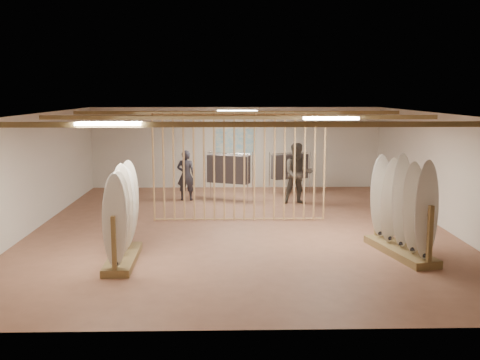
{
  "coord_description": "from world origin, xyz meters",
  "views": [
    {
      "loc": [
        -0.33,
        -13.47,
        3.32
      ],
      "look_at": [
        0.0,
        0.0,
        1.2
      ],
      "focal_mm": 42.0,
      "sensor_mm": 36.0,
      "label": 1
    }
  ],
  "objects_px": {
    "clothing_rack_b": "(290,167)",
    "shopper_a": "(186,172)",
    "shopper_b": "(298,170)",
    "clothing_rack_a": "(229,169)",
    "rack_left": "(122,230)",
    "rack_right": "(401,221)"
  },
  "relations": [
    {
      "from": "clothing_rack_b",
      "to": "clothing_rack_a",
      "type": "bearing_deg",
      "value": -172.42
    },
    {
      "from": "clothing_rack_a",
      "to": "shopper_b",
      "type": "height_order",
      "value": "shopper_b"
    },
    {
      "from": "rack_left",
      "to": "rack_right",
      "type": "relative_size",
      "value": 0.9
    },
    {
      "from": "rack_left",
      "to": "shopper_b",
      "type": "bearing_deg",
      "value": 52.5
    },
    {
      "from": "clothing_rack_a",
      "to": "clothing_rack_b",
      "type": "bearing_deg",
      "value": 51.71
    },
    {
      "from": "rack_right",
      "to": "clothing_rack_a",
      "type": "xyz_separation_m",
      "value": [
        -3.51,
        5.93,
        0.28
      ]
    },
    {
      "from": "shopper_a",
      "to": "clothing_rack_b",
      "type": "bearing_deg",
      "value": -154.63
    },
    {
      "from": "rack_left",
      "to": "rack_right",
      "type": "bearing_deg",
      "value": 2.39
    },
    {
      "from": "clothing_rack_b",
      "to": "shopper_b",
      "type": "height_order",
      "value": "shopper_b"
    },
    {
      "from": "rack_left",
      "to": "shopper_a",
      "type": "xyz_separation_m",
      "value": [
        0.8,
        6.41,
        0.23
      ]
    },
    {
      "from": "shopper_b",
      "to": "clothing_rack_a",
      "type": "bearing_deg",
      "value": 162.48
    },
    {
      "from": "rack_left",
      "to": "rack_right",
      "type": "height_order",
      "value": "rack_right"
    },
    {
      "from": "clothing_rack_a",
      "to": "clothing_rack_b",
      "type": "height_order",
      "value": "clothing_rack_a"
    },
    {
      "from": "rack_left",
      "to": "shopper_a",
      "type": "relative_size",
      "value": 1.14
    },
    {
      "from": "rack_left",
      "to": "clothing_rack_a",
      "type": "distance_m",
      "value": 6.67
    },
    {
      "from": "clothing_rack_b",
      "to": "rack_left",
      "type": "bearing_deg",
      "value": -140.26
    },
    {
      "from": "rack_left",
      "to": "shopper_b",
      "type": "relative_size",
      "value": 0.97
    },
    {
      "from": "clothing_rack_a",
      "to": "shopper_a",
      "type": "distance_m",
      "value": 1.32
    },
    {
      "from": "shopper_b",
      "to": "rack_left",
      "type": "bearing_deg",
      "value": -128.09
    },
    {
      "from": "clothing_rack_b",
      "to": "shopper_a",
      "type": "distance_m",
      "value": 3.47
    },
    {
      "from": "rack_right",
      "to": "clothing_rack_a",
      "type": "bearing_deg",
      "value": 107.81
    },
    {
      "from": "rack_left",
      "to": "shopper_b",
      "type": "height_order",
      "value": "shopper_b"
    }
  ]
}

